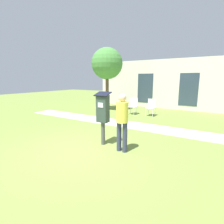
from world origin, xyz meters
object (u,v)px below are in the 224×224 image
Objects in this scene: person_standing at (122,118)px; outdoor_chair_left at (133,105)px; parking_meter at (103,111)px; outdoor_chair_middle at (151,106)px.

outdoor_chair_left is at bearing 147.51° from person_standing.
person_standing reaches higher than outdoor_chair_left.
parking_meter is 0.75m from person_standing.
outdoor_chair_middle is at bearing 136.35° from person_standing.
person_standing is 5.22m from outdoor_chair_left.
outdoor_chair_left and outdoor_chair_middle have the same top height.
person_standing is 5.06m from outdoor_chair_middle.
outdoor_chair_middle is (-0.94, 4.96, -0.40)m from person_standing.
outdoor_chair_left is 1.01m from outdoor_chair_middle.
person_standing is (0.73, -0.15, -0.09)m from parking_meter.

